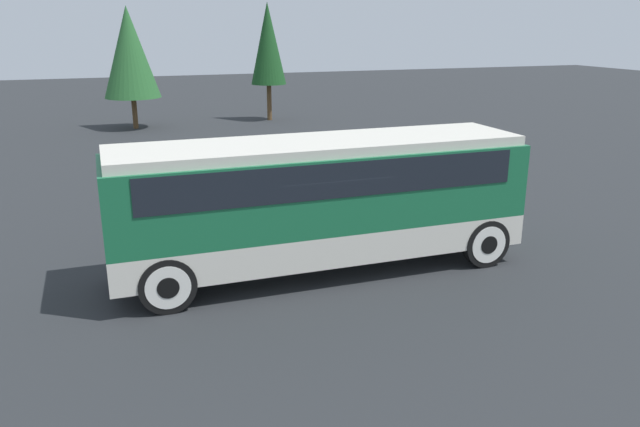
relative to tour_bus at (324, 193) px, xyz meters
name	(u,v)px	position (x,y,z in m)	size (l,w,h in m)	color
ground_plane	(320,270)	(-0.10, 0.00, -1.92)	(120.00, 120.00, 0.00)	#26282B
tour_bus	(324,193)	(0.00, 0.00, 0.00)	(9.69, 2.54, 3.17)	silver
parked_car_near	(258,182)	(-0.03, 6.28, -1.21)	(4.77, 1.86, 1.41)	#BCBCC1
parked_car_mid	(262,165)	(0.80, 8.95, -1.28)	(4.14, 1.93, 1.26)	black
tree_left	(130,52)	(-2.80, 23.42, 2.25)	(3.07, 3.07, 6.63)	brown
tree_center	(268,44)	(5.17, 23.94, 2.60)	(2.10, 2.10, 6.92)	brown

